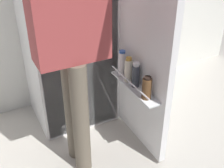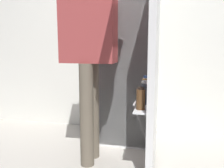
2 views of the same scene
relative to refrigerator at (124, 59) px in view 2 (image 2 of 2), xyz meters
The scene contains 4 objects.
ground_plane 1.02m from the refrigerator, 93.32° to the right, with size 6.55×6.55×0.00m, color #B7B2A8.
kitchen_wall 0.54m from the refrigerator, 94.11° to the left, with size 4.40×0.10×2.50m, color silver.
refrigerator is the anchor object (origin of this frame).
person 0.64m from the refrigerator, 109.22° to the right, with size 0.57×0.80×1.79m.
Camera 2 is at (0.47, -2.06, 1.04)m, focal length 38.85 mm.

